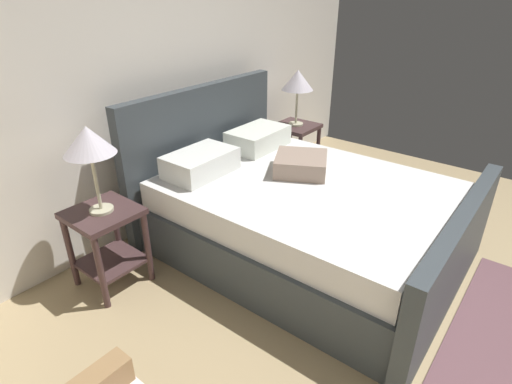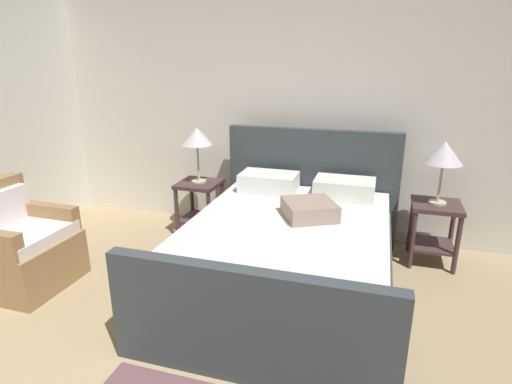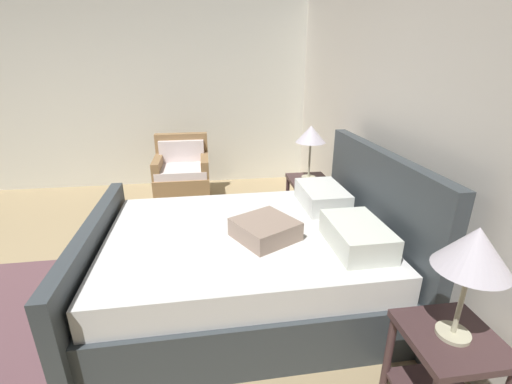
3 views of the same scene
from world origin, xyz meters
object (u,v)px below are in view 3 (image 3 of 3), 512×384
bed (250,260)px  nightstand_left (307,194)px  armchair (183,177)px  nightstand_right (444,365)px  table_lamp_left (311,135)px  table_lamp_right (474,251)px

bed → nightstand_left: bed is taller
armchair → nightstand_right: bearing=23.7°
table_lamp_left → armchair: 1.94m
bed → table_lamp_left: bed is taller
nightstand_left → bed: bearing=-34.4°
bed → nightstand_left: bearing=145.6°
nightstand_left → table_lamp_left: size_ratio=1.00×
bed → table_lamp_left: bearing=145.6°
table_lamp_left → armchair: (-1.02, -1.48, -0.74)m
nightstand_right → nightstand_left: same height
nightstand_left → armchair: armchair is taller
table_lamp_right → armchair: table_lamp_right is taller
table_lamp_left → table_lamp_right: bearing=0.6°
nightstand_right → table_lamp_right: size_ratio=1.02×
table_lamp_right → nightstand_left: 2.51m
bed → table_lamp_right: 1.65m
nightstand_left → table_lamp_right: bearing=0.6°
table_lamp_left → bed: bearing=-34.4°
bed → nightstand_right: 1.48m
table_lamp_right → table_lamp_left: bearing=-179.4°
bed → nightstand_left: 1.47m
nightstand_right → nightstand_left: 2.42m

